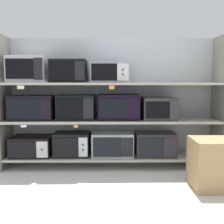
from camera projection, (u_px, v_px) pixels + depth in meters
ground at (113, 198)px, 2.72m from camera, size 6.80×6.00×0.02m
back_panel at (112, 101)px, 3.88m from camera, size 3.00×0.04×1.74m
upright_left at (4, 102)px, 3.61m from camera, size 0.05×0.48×1.74m
upright_right at (219, 102)px, 3.63m from camera, size 0.05×0.48×1.74m
shelf_0 at (112, 156)px, 3.70m from camera, size 2.80×0.48×0.03m
microwave_0 at (32, 146)px, 3.67m from camera, size 0.53×0.41×0.26m
microwave_1 at (72, 144)px, 3.67m from camera, size 0.47×0.37×0.31m
microwave_2 at (113, 144)px, 3.68m from camera, size 0.55×0.39×0.31m
microwave_3 at (155, 144)px, 3.68m from camera, size 0.52×0.38×0.31m
shelf_1 at (112, 121)px, 3.65m from camera, size 2.80×0.48×0.03m
microwave_4 at (32, 108)px, 3.61m from camera, size 0.57×0.39×0.32m
microwave_5 at (76, 107)px, 3.62m from camera, size 0.49×0.37×0.33m
microwave_6 at (119, 107)px, 3.62m from camera, size 0.54×0.38×0.34m
microwave_7 at (158, 109)px, 3.63m from camera, size 0.43×0.41×0.29m
price_tag_0 at (24, 126)px, 3.40m from camera, size 0.07×0.00×0.03m
price_tag_1 at (76, 126)px, 3.40m from camera, size 0.05×0.00×0.03m
shelf_2 at (112, 84)px, 3.59m from camera, size 2.80×0.48×0.03m
microwave_8 at (28, 70)px, 3.56m from camera, size 0.49×0.39×0.34m
microwave_9 at (69, 71)px, 3.57m from camera, size 0.46×0.39×0.29m
microwave_10 at (110, 72)px, 3.57m from camera, size 0.50×0.34×0.26m
price_tag_2 at (21, 87)px, 3.34m from camera, size 0.08×0.00×0.04m
price_tag_3 at (112, 87)px, 3.35m from camera, size 0.06×0.00×0.05m
shipping_carton at (213, 163)px, 2.94m from camera, size 0.44×0.44×0.53m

